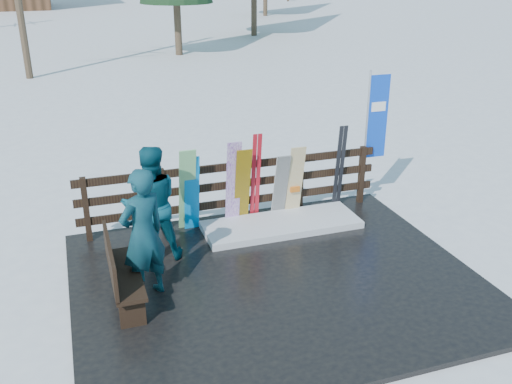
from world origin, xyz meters
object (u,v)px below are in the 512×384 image
object	(u,v)px
bench	(120,271)
snowboard_5	(295,182)
snowboard_1	(187,190)
snowboard_2	(242,186)
snowboard_4	(281,187)
person_back	(151,204)
snowboard_3	(233,184)
person_front	(143,235)
rental_flag	(375,122)
snowboard_0	(192,194)

from	to	relation	value
bench	snowboard_5	bearing A→B (deg)	29.54
snowboard_1	snowboard_2	size ratio (longest dim) A/B	1.09
bench	snowboard_4	distance (m)	3.65
snowboard_4	person_back	size ratio (longest dim) A/B	0.69
bench	snowboard_3	xyz separation A→B (m)	(2.21, 1.92, 0.29)
snowboard_1	snowboard_4	distance (m)	1.73
snowboard_2	person_front	size ratio (longest dim) A/B	0.77
snowboard_3	rental_flag	world-z (taller)	rental_flag
bench	snowboard_1	world-z (taller)	snowboard_1
snowboard_1	person_front	bearing A→B (deg)	-119.04
bench	person_back	world-z (taller)	person_back
snowboard_2	snowboard_3	size ratio (longest dim) A/B	0.92
snowboard_2	rental_flag	world-z (taller)	rental_flag
snowboard_3	snowboard_5	bearing A→B (deg)	0.00
bench	snowboard_5	distance (m)	3.90
snowboard_3	bench	bearing A→B (deg)	-138.96
snowboard_2	snowboard_4	bearing A→B (deg)	-0.00
bench	person_back	size ratio (longest dim) A/B	0.79
rental_flag	person_front	bearing A→B (deg)	-156.25
bench	person_front	bearing A→B (deg)	15.71
snowboard_0	snowboard_2	world-z (taller)	snowboard_2
person_back	snowboard_1	bearing A→B (deg)	-134.96
snowboard_4	person_back	distance (m)	2.59
rental_flag	snowboard_0	bearing A→B (deg)	-175.77
snowboard_4	rental_flag	distance (m)	2.24
snowboard_0	snowboard_4	distance (m)	1.65
snowboard_5	person_back	world-z (taller)	person_back
snowboard_5	rental_flag	distance (m)	1.96
snowboard_0	rental_flag	distance (m)	3.77
rental_flag	person_front	world-z (taller)	rental_flag
person_back	snowboard_5	bearing A→B (deg)	-165.55
snowboard_0	snowboard_3	xyz separation A→B (m)	(0.75, -0.00, 0.09)
bench	snowboard_0	distance (m)	2.42
bench	snowboard_4	bearing A→B (deg)	31.74
bench	person_back	distance (m)	1.40
snowboard_0	person_front	distance (m)	2.13
snowboard_2	rental_flag	size ratio (longest dim) A/B	0.57
bench	snowboard_0	size ratio (longest dim) A/B	1.03
snowboard_0	snowboard_3	world-z (taller)	snowboard_3
snowboard_3	snowboard_2	bearing A→B (deg)	0.00
person_front	snowboard_2	bearing A→B (deg)	-164.41
snowboard_5	snowboard_4	bearing A→B (deg)	180.00
snowboard_4	rental_flag	world-z (taller)	rental_flag
bench	snowboard_2	xyz separation A→B (m)	(2.37, 1.92, 0.22)
snowboard_1	person_front	distance (m)	2.08
snowboard_4	snowboard_5	distance (m)	0.29
snowboard_2	person_back	world-z (taller)	person_back
snowboard_5	person_back	bearing A→B (deg)	-164.60
rental_flag	person_back	xyz separation A→B (m)	(-4.46, -1.02, -0.66)
snowboard_2	person_front	distance (m)	2.72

